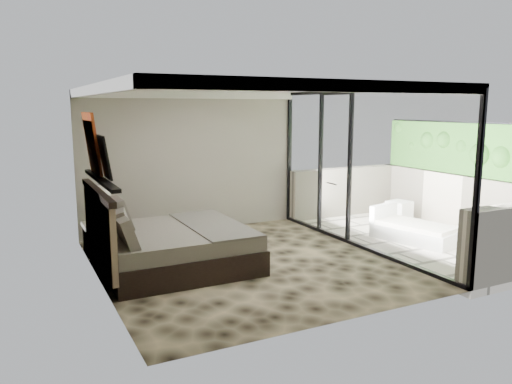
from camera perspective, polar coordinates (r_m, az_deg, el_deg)
name	(u,v)px	position (r m, az deg, el deg)	size (l,w,h in m)	color
floor	(246,263)	(8.15, -1.20, -8.17)	(5.00, 5.00, 0.00)	black
ceiling	(245,88)	(7.76, -1.27, 11.84)	(4.50, 5.00, 0.02)	silver
back_wall	(192,162)	(10.12, -7.30, 3.39)	(4.50, 0.02, 2.80)	gray
left_wall	(98,188)	(7.17, -17.62, 0.42)	(0.02, 5.00, 2.80)	gray
glass_wall	(360,170)	(9.02, 11.81, 2.49)	(0.08, 5.00, 2.80)	white
terrace_slab	(419,240)	(10.28, 18.13, -5.21)	(3.00, 5.00, 0.12)	#BEB6A3
parapet_far	(470,203)	(11.12, 23.26, -1.18)	(0.30, 5.00, 1.10)	beige
foliage_hedge	(474,150)	(10.98, 23.64, 4.46)	(0.36, 4.60, 1.10)	#307725
picture_ledge	(101,180)	(7.27, -17.32, 1.35)	(0.12, 2.20, 0.05)	black
bed	(169,245)	(7.95, -9.96, -5.99)	(2.30, 2.23, 1.28)	black
nightstand	(100,237)	(9.09, -17.35, -4.89)	(0.56, 0.56, 0.56)	black
table_lamp	(100,200)	(8.94, -17.37, -0.90)	(0.35, 0.35, 0.63)	black
abstract_canvas	(92,143)	(7.72, -18.25, 5.32)	(0.04, 0.90, 0.90)	red
framed_print	(104,157)	(7.09, -16.94, 3.82)	(0.03, 0.50, 0.60)	black
ottoman	(399,211)	(11.47, 16.02, -2.11)	(0.45, 0.45, 0.45)	white
lounger	(413,231)	(9.90, 17.50, -4.25)	(1.13, 1.69, 0.61)	silver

